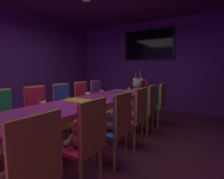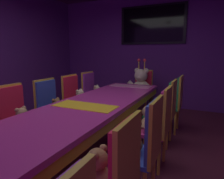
% 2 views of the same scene
% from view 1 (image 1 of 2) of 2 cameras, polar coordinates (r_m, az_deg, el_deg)
% --- Properties ---
extents(ground_plane, '(7.90, 7.90, 0.00)m').
position_cam_1_polar(ground_plane, '(3.20, -8.79, -16.97)').
color(ground_plane, '#591E33').
extents(wall_back, '(5.20, 0.12, 2.80)m').
position_cam_1_polar(wall_back, '(5.75, 12.16, 7.80)').
color(wall_back, '#59267F').
rests_on(wall_back, ground_plane).
extents(wall_left, '(0.12, 6.40, 2.80)m').
position_cam_1_polar(wall_left, '(5.03, -32.57, 7.05)').
color(wall_left, '#59267F').
rests_on(wall_left, ground_plane).
extents(banquet_table, '(0.90, 3.77, 0.75)m').
position_cam_1_polar(banquet_table, '(3.00, -9.02, -5.38)').
color(banquet_table, '#B22D8C').
rests_on(banquet_table, ground_plane).
extents(chair_left_1, '(0.42, 0.41, 0.98)m').
position_cam_1_polar(chair_left_1, '(3.11, -32.95, -7.12)').
color(chair_left_1, '#268C4C').
rests_on(chair_left_1, ground_plane).
extents(chair_left_2, '(0.42, 0.41, 0.98)m').
position_cam_1_polar(chair_left_2, '(3.39, -23.33, -5.49)').
color(chair_left_2, red).
rests_on(chair_left_2, ground_plane).
extents(teddy_left_2, '(0.22, 0.29, 0.27)m').
position_cam_1_polar(teddy_left_2, '(3.28, -21.86, -6.21)').
color(teddy_left_2, tan).
rests_on(teddy_left_2, chair_left_2).
extents(chair_left_3, '(0.42, 0.41, 0.98)m').
position_cam_1_polar(chair_left_3, '(3.76, -15.65, -4.03)').
color(chair_left_3, '#2D47B2').
rests_on(chair_left_3, ground_plane).
extents(teddy_left_3, '(0.21, 0.27, 0.26)m').
position_cam_1_polar(teddy_left_3, '(3.66, -14.12, -4.70)').
color(teddy_left_3, brown).
rests_on(teddy_left_3, chair_left_3).
extents(chair_left_4, '(0.42, 0.41, 0.98)m').
position_cam_1_polar(chair_left_4, '(4.20, -9.54, -2.74)').
color(chair_left_4, red).
rests_on(chair_left_4, ground_plane).
extents(teddy_left_4, '(0.24, 0.31, 0.29)m').
position_cam_1_polar(teddy_left_4, '(4.11, -8.01, -3.12)').
color(teddy_left_4, beige).
rests_on(teddy_left_4, chair_left_4).
extents(chair_left_5, '(0.42, 0.41, 0.98)m').
position_cam_1_polar(chair_left_5, '(4.69, -4.69, -1.67)').
color(chair_left_5, purple).
rests_on(chair_left_5, ground_plane).
extents(teddy_left_5, '(0.22, 0.28, 0.27)m').
position_cam_1_polar(teddy_left_5, '(4.61, -3.26, -2.09)').
color(teddy_left_5, beige).
rests_on(teddy_left_5, chair_left_5).
extents(chair_right_0, '(0.42, 0.41, 0.98)m').
position_cam_1_polar(chair_right_0, '(1.46, -25.19, -22.19)').
color(chair_right_0, purple).
rests_on(chair_right_0, ground_plane).
extents(teddy_right_0, '(0.23, 0.30, 0.28)m').
position_cam_1_polar(teddy_right_0, '(1.57, -28.24, -20.79)').
color(teddy_right_0, olive).
rests_on(teddy_right_0, chair_right_0).
extents(chair_right_1, '(0.42, 0.41, 0.98)m').
position_cam_1_polar(chair_right_1, '(1.86, -7.93, -15.08)').
color(chair_right_1, red).
rests_on(chair_right_1, ground_plane).
extents(teddy_right_1, '(0.25, 0.32, 0.30)m').
position_cam_1_polar(teddy_right_1, '(1.95, -11.32, -14.37)').
color(teddy_right_1, '#9E7247').
rests_on(teddy_right_1, chair_right_1).
extents(chair_right_2, '(0.42, 0.41, 0.98)m').
position_cam_1_polar(chair_right_2, '(2.29, 2.14, -10.76)').
color(chair_right_2, '#2D47B2').
rests_on(chair_right_2, ground_plane).
extents(teddy_right_2, '(0.23, 0.30, 0.28)m').
position_cam_1_polar(teddy_right_2, '(2.36, -0.95, -10.63)').
color(teddy_right_2, olive).
rests_on(teddy_right_2, chair_right_2).
extents(chair_right_3, '(0.42, 0.41, 0.98)m').
position_cam_1_polar(chair_right_3, '(2.83, 8.22, -7.37)').
color(chair_right_3, '#CC338C').
rests_on(chair_right_3, ground_plane).
extents(teddy_right_3, '(0.25, 0.32, 0.30)m').
position_cam_1_polar(teddy_right_3, '(2.89, 5.56, -7.21)').
color(teddy_right_3, tan).
rests_on(teddy_right_3, chair_right_3).
extents(chair_right_4, '(0.42, 0.41, 0.98)m').
position_cam_1_polar(chair_right_4, '(3.43, 12.13, -4.95)').
color(chair_right_4, '#268C4C').
rests_on(chair_right_4, ground_plane).
extents(teddy_right_4, '(0.22, 0.28, 0.26)m').
position_cam_1_polar(teddy_right_4, '(3.48, 9.90, -5.14)').
color(teddy_right_4, olive).
rests_on(teddy_right_4, chair_right_4).
extents(chair_right_5, '(0.42, 0.41, 0.98)m').
position_cam_1_polar(chair_right_5, '(3.98, 15.44, -3.43)').
color(chair_right_5, '#268C4C').
rests_on(chair_right_5, ground_plane).
extents(teddy_right_5, '(0.23, 0.29, 0.28)m').
position_cam_1_polar(teddy_right_5, '(4.02, 13.47, -3.55)').
color(teddy_right_5, '#9E7247').
rests_on(teddy_right_5, chair_right_5).
extents(throne_chair, '(0.41, 0.42, 0.98)m').
position_cam_1_polar(throne_chair, '(5.08, 9.05, -1.08)').
color(throne_chair, red).
rests_on(throne_chair, ground_plane).
extents(king_teddy_bear, '(0.61, 0.47, 0.78)m').
position_cam_1_polar(king_teddy_bear, '(4.92, 8.35, 0.00)').
color(king_teddy_bear, beige).
rests_on(king_teddy_bear, throne_chair).
extents(wall_tv, '(1.61, 0.06, 0.93)m').
position_cam_1_polar(wall_tv, '(5.71, 12.01, 14.35)').
color(wall_tv, black).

